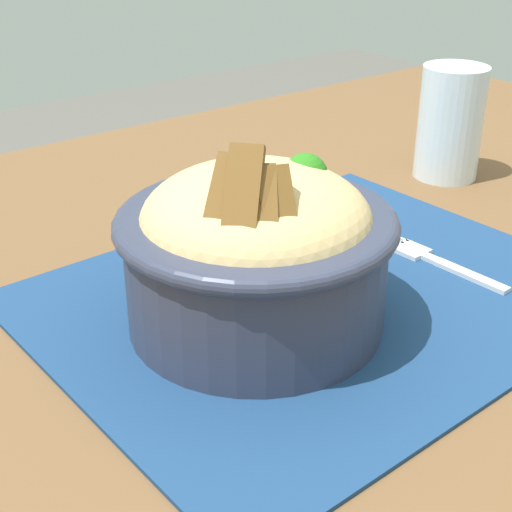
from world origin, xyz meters
TOP-DOWN VIEW (x-y plane):
  - table at (0.00, 0.00)m, footprint 1.23×0.83m
  - placemat at (-0.02, -0.03)m, footprint 0.40×0.32m
  - bowl at (-0.08, -0.03)m, footprint 0.20×0.20m
  - fork at (0.08, -0.04)m, footprint 0.02×0.13m
  - drinking_glass at (0.24, 0.08)m, footprint 0.06×0.06m

SIDE VIEW (x-z plane):
  - table at x=0.00m, z-range 0.28..0.98m
  - placemat at x=-0.02m, z-range 0.70..0.70m
  - fork at x=0.08m, z-range 0.70..0.71m
  - drinking_glass at x=0.24m, z-range 0.69..0.80m
  - bowl at x=-0.08m, z-range 0.69..0.83m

